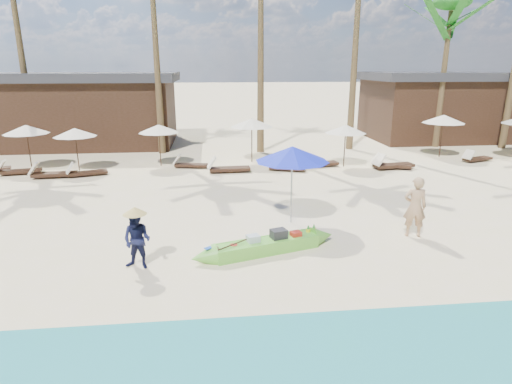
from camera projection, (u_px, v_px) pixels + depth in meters
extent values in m
plane|color=beige|center=(240.00, 261.00, 10.69)|extent=(240.00, 240.00, 0.00)
cube|color=#61BB39|center=(266.00, 246.00, 11.14)|extent=(2.87, 1.40, 0.34)
cube|color=white|center=(266.00, 245.00, 11.14)|extent=(2.44, 1.13, 0.15)
cube|color=#262628|center=(279.00, 235.00, 11.21)|extent=(0.48, 0.42, 0.31)
cube|color=silver|center=(253.00, 240.00, 10.99)|extent=(0.38, 0.35, 0.25)
cube|color=red|center=(296.00, 235.00, 11.37)|extent=(0.32, 0.29, 0.20)
cylinder|color=red|center=(234.00, 246.00, 10.81)|extent=(0.20, 0.20, 0.08)
cylinder|color=#262628|center=(227.00, 249.00, 10.64)|extent=(0.18, 0.18, 0.07)
sphere|color=tan|center=(216.00, 249.00, 10.57)|extent=(0.16, 0.16, 0.16)
cylinder|color=yellow|center=(308.00, 232.00, 11.65)|extent=(0.12, 0.12, 0.16)
cylinder|color=yellow|center=(314.00, 231.00, 11.72)|extent=(0.12, 0.12, 0.16)
imported|color=tan|center=(415.00, 207.00, 12.02)|extent=(0.72, 0.55, 1.75)
imported|color=#141737|center=(137.00, 240.00, 10.13)|extent=(0.83, 0.73, 1.43)
cylinder|color=#99999E|center=(292.00, 186.00, 13.00)|extent=(0.05, 0.05, 2.33)
cone|color=#1524C7|center=(292.00, 154.00, 12.71)|extent=(2.23, 2.23, 0.46)
cylinder|color=#351F15|center=(29.00, 148.00, 19.88)|extent=(0.05, 0.05, 2.02)
cone|color=beige|center=(26.00, 129.00, 19.64)|extent=(2.02, 2.02, 0.40)
cube|color=#351F15|center=(21.00, 171.00, 19.15)|extent=(1.75, 0.82, 0.12)
cube|color=beige|center=(1.00, 166.00, 18.87)|extent=(0.46, 0.60, 0.49)
cylinder|color=#351F15|center=(77.00, 150.00, 19.63)|extent=(0.05, 0.05, 1.92)
cone|color=beige|center=(75.00, 132.00, 19.40)|extent=(1.92, 1.92, 0.38)
cube|color=#351F15|center=(55.00, 174.00, 18.58)|extent=(1.86, 0.74, 0.13)
cube|color=beige|center=(34.00, 168.00, 18.34)|extent=(0.46, 0.62, 0.53)
cube|color=#351F15|center=(88.00, 173.00, 18.90)|extent=(1.70, 1.00, 0.11)
cube|color=beige|center=(70.00, 168.00, 18.54)|extent=(0.51, 0.61, 0.47)
cylinder|color=#351F15|center=(160.00, 146.00, 20.62)|extent=(0.05, 0.05, 1.94)
cone|color=beige|center=(159.00, 129.00, 20.38)|extent=(1.94, 1.94, 0.39)
cube|color=#351F15|center=(191.00, 165.00, 20.39)|extent=(1.60, 0.76, 0.11)
cube|color=beige|center=(177.00, 159.00, 20.36)|extent=(0.43, 0.55, 0.45)
cylinder|color=#351F15|center=(252.00, 141.00, 21.39)|extent=(0.05, 0.05, 2.13)
cone|color=beige|center=(252.00, 123.00, 21.13)|extent=(2.13, 2.13, 0.43)
cube|color=#351F15|center=(230.00, 169.00, 19.53)|extent=(1.86, 0.67, 0.13)
cube|color=beige|center=(212.00, 162.00, 19.33)|extent=(0.44, 0.61, 0.54)
cube|color=#351F15|center=(287.00, 168.00, 19.79)|extent=(1.73, 1.03, 0.12)
cube|color=beige|center=(272.00, 161.00, 19.86)|extent=(0.52, 0.62, 0.48)
cylinder|color=#351F15|center=(345.00, 147.00, 20.44)|extent=(0.05, 0.05, 1.95)
cone|color=beige|center=(346.00, 129.00, 20.20)|extent=(1.95, 1.95, 0.39)
cube|color=#351F15|center=(320.00, 164.00, 20.59)|extent=(1.83, 0.89, 0.12)
cube|color=beige|center=(306.00, 158.00, 20.28)|extent=(0.49, 0.63, 0.51)
cube|color=#351F15|center=(392.00, 165.00, 20.23)|extent=(1.84, 1.11, 0.12)
cube|color=beige|center=(375.00, 158.00, 20.31)|extent=(0.56, 0.66, 0.51)
cylinder|color=#351F15|center=(441.00, 137.00, 22.63)|extent=(0.05, 0.05, 2.16)
cone|color=beige|center=(444.00, 119.00, 22.37)|extent=(2.16, 2.16, 0.43)
cube|color=#351F15|center=(394.00, 165.00, 20.18)|extent=(1.97, 0.92, 0.13)
cube|color=beige|center=(379.00, 159.00, 19.87)|extent=(0.52, 0.68, 0.55)
cube|color=#351F15|center=(478.00, 159.00, 21.76)|extent=(1.67, 0.99, 0.11)
cube|color=beige|center=(468.00, 154.00, 21.40)|extent=(0.50, 0.60, 0.46)
cone|color=brown|center=(21.00, 51.00, 22.46)|extent=(0.40, 0.40, 10.89)
cone|color=brown|center=(157.00, 59.00, 22.53)|extent=(0.40, 0.40, 10.08)
cone|color=brown|center=(261.00, 47.00, 22.67)|extent=(0.40, 0.40, 11.26)
cone|color=brown|center=(356.00, 30.00, 23.29)|extent=(0.40, 0.40, 13.16)
cone|color=brown|center=(443.00, 77.00, 24.69)|extent=(0.40, 0.40, 8.07)
ellipsoid|color=#1B6C1D|center=(452.00, 2.00, 23.55)|extent=(2.08, 2.08, 0.88)
cube|color=#351F15|center=(89.00, 113.00, 26.02)|extent=(10.00, 6.00, 3.80)
cube|color=#2D2D33|center=(85.00, 77.00, 25.41)|extent=(10.80, 6.60, 0.50)
cube|color=#351F15|center=(432.00, 110.00, 28.26)|extent=(8.00, 6.00, 3.80)
cube|color=#2D2D33|center=(436.00, 76.00, 27.65)|extent=(8.80, 6.60, 0.50)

